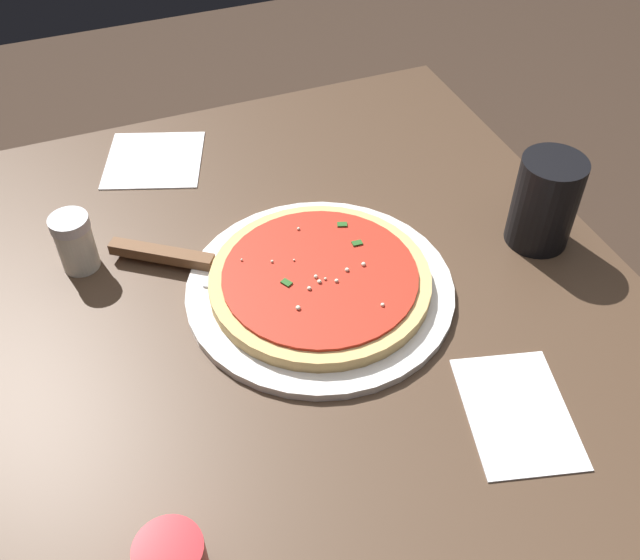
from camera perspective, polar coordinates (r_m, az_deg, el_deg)
name	(u,v)px	position (r m, az deg, el deg)	size (l,w,h in m)	color
restaurant_table	(316,392)	(0.95, -0.33, -8.88)	(0.91, 0.76, 0.77)	black
serving_plate	(320,289)	(0.84, 0.00, -0.72)	(0.31, 0.31, 0.01)	white
pizza	(320,280)	(0.83, 0.00, 0.00)	(0.26, 0.26, 0.02)	#DBB26B
pizza_server	(193,261)	(0.87, -10.01, 1.51)	(0.16, 0.21, 0.01)	silver
cup_tall_drink	(545,202)	(0.91, 17.41, 5.93)	(0.08, 0.08, 0.12)	black
napkin_folded_right	(154,160)	(1.07, -13.01, 9.28)	(0.14, 0.13, 0.00)	white
napkin_loose_left	(517,412)	(0.76, 15.35, -10.07)	(0.15, 0.10, 0.00)	white
parmesan_shaker	(75,242)	(0.89, -18.85, 2.86)	(0.05, 0.05, 0.07)	silver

